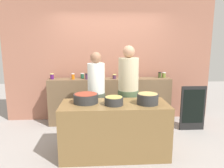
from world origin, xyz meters
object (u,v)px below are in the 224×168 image
at_px(preserve_jar_0, 52,76).
at_px(preserve_jar_3, 87,76).
at_px(preserve_jar_2, 82,76).
at_px(preserve_jar_7, 160,75).
at_px(cook_with_tongs, 96,100).
at_px(cooking_pot_left, 86,98).
at_px(chalkboard_sign, 193,108).
at_px(preserve_jar_4, 114,76).
at_px(preserve_jar_8, 164,75).
at_px(cooking_pot_right, 148,99).
at_px(preserve_jar_1, 73,76).
at_px(preserve_jar_6, 130,75).
at_px(cooking_pot_center, 114,101).
at_px(cook_in_cap, 128,98).
at_px(preserve_jar_5, 124,75).

height_order(preserve_jar_0, preserve_jar_3, preserve_jar_3).
bearing_deg(preserve_jar_2, preserve_jar_3, -51.04).
relative_size(preserve_jar_7, cook_with_tongs, 0.08).
xyz_separation_m(cooking_pot_left, chalkboard_sign, (2.15, 0.82, -0.46)).
relative_size(preserve_jar_4, preserve_jar_8, 0.84).
height_order(preserve_jar_7, cooking_pot_right, preserve_jar_7).
xyz_separation_m(cook_with_tongs, chalkboard_sign, (1.99, 0.26, -0.28)).
distance_m(preserve_jar_1, preserve_jar_6, 1.25).
xyz_separation_m(preserve_jar_6, cooking_pot_right, (0.06, -1.48, -0.15)).
distance_m(preserve_jar_3, preserve_jar_7, 1.64).
height_order(preserve_jar_0, preserve_jar_8, preserve_jar_0).
bearing_deg(cooking_pot_right, cook_with_tongs, 139.86).
xyz_separation_m(preserve_jar_8, cooking_pot_right, (-0.72, -1.52, -0.14)).
distance_m(preserve_jar_4, cooking_pot_center, 1.45).
bearing_deg(cooking_pot_right, cook_in_cap, 110.00).
xyz_separation_m(preserve_jar_7, cook_with_tongs, (-1.42, -0.83, -0.34)).
relative_size(preserve_jar_6, preserve_jar_7, 1.14).
xyz_separation_m(preserve_jar_5, preserve_jar_6, (0.15, 0.04, 0.00)).
relative_size(preserve_jar_0, cooking_pot_left, 0.31).
bearing_deg(preserve_jar_0, cooking_pot_left, -58.76).
relative_size(cooking_pot_right, cook_with_tongs, 0.20).
xyz_separation_m(cooking_pot_left, cooking_pot_right, (0.97, -0.13, 0.01)).
relative_size(preserve_jar_6, cooking_pot_center, 0.50).
bearing_deg(cook_in_cap, preserve_jar_0, 151.46).
distance_m(preserve_jar_0, cook_with_tongs, 1.28).
bearing_deg(preserve_jar_6, preserve_jar_3, -174.74).
bearing_deg(preserve_jar_1, preserve_jar_5, 1.80).
bearing_deg(preserve_jar_4, preserve_jar_2, 171.78).
bearing_deg(cook_in_cap, chalkboard_sign, 13.29).
height_order(preserve_jar_6, preserve_jar_8, preserve_jar_6).
distance_m(preserve_jar_7, cooking_pot_right, 1.63).
bearing_deg(preserve_jar_7, preserve_jar_1, -176.76).
bearing_deg(preserve_jar_3, cooking_pot_center, -70.92).
distance_m(preserve_jar_6, chalkboard_sign, 1.49).
bearing_deg(chalkboard_sign, preserve_jar_8, 128.69).
xyz_separation_m(preserve_jar_5, cook_in_cap, (-0.01, -0.82, -0.30)).
height_order(preserve_jar_7, preserve_jar_8, preserve_jar_7).
relative_size(preserve_jar_7, cook_in_cap, 0.07).
relative_size(preserve_jar_6, cooking_pot_right, 0.43).
relative_size(preserve_jar_8, cooking_pot_left, 0.30).
bearing_deg(cooking_pot_left, preserve_jar_6, 56.16).
bearing_deg(preserve_jar_0, preserve_jar_5, -0.87).
bearing_deg(cooking_pot_left, preserve_jar_8, 39.64).
distance_m(preserve_jar_4, preserve_jar_5, 0.20).
bearing_deg(chalkboard_sign, preserve_jar_7, 134.98).
bearing_deg(preserve_jar_4, preserve_jar_0, 178.48).
bearing_deg(preserve_jar_3, preserve_jar_0, 174.84).
bearing_deg(cooking_pot_center, preserve_jar_2, 111.12).
distance_m(preserve_jar_4, chalkboard_sign, 1.77).
bearing_deg(preserve_jar_2, preserve_jar_6, -2.53).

